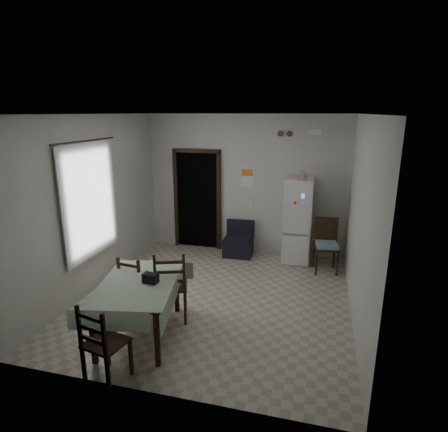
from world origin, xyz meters
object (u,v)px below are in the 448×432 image
at_px(navy_seat, 238,239).
at_px(dining_chair_near_head, 106,342).
at_px(corner_chair, 327,246).
at_px(dining_chair_far_right, 171,285).
at_px(fridge, 298,221).
at_px(dining_chair_far_left, 137,284).
at_px(dining_table, 140,309).

distance_m(navy_seat, dining_chair_near_head, 4.15).
distance_m(corner_chair, dining_chair_far_right, 3.17).
bearing_deg(fridge, dining_chair_far_left, -129.10).
relative_size(dining_table, dining_chair_far_right, 1.38).
bearing_deg(dining_chair_near_head, dining_table, -73.31).
relative_size(dining_chair_far_left, dining_chair_far_right, 0.88).
height_order(dining_chair_far_left, dining_chair_far_right, dining_chair_far_right).
bearing_deg(dining_chair_far_left, fridge, -120.67).
xyz_separation_m(corner_chair, dining_table, (-2.43, -2.79, -0.12)).
bearing_deg(fridge, navy_seat, 179.31).
height_order(fridge, corner_chair, fridge).
relative_size(navy_seat, dining_chair_near_head, 0.73).
xyz_separation_m(corner_chair, dining_chair_far_left, (-2.72, -2.30, -0.04)).
xyz_separation_m(navy_seat, dining_chair_near_head, (-0.59, -4.11, 0.13)).
bearing_deg(corner_chair, dining_chair_near_head, -130.58).
bearing_deg(dining_table, dining_chair_far_left, 109.02).
relative_size(dining_chair_far_left, dining_chair_near_head, 0.96).
bearing_deg(dining_chair_far_left, dining_chair_near_head, 111.70).
bearing_deg(navy_seat, fridge, -2.17).
bearing_deg(dining_chair_far_left, dining_table, 128.03).
height_order(dining_chair_far_right, dining_chair_near_head, dining_chair_far_right).
relative_size(corner_chair, dining_chair_far_left, 1.08).
bearing_deg(dining_chair_near_head, corner_chair, -109.66).
height_order(navy_seat, dining_chair_far_left, dining_chair_far_left).
bearing_deg(dining_chair_near_head, dining_chair_far_right, -84.94).
distance_m(fridge, navy_seat, 1.30).
distance_m(navy_seat, dining_table, 3.26).
distance_m(corner_chair, dining_table, 3.70).
bearing_deg(corner_chair, navy_seat, 159.28).
bearing_deg(dining_chair_far_right, corner_chair, -153.10).
xyz_separation_m(dining_chair_far_right, dining_chair_near_head, (-0.19, -1.40, -0.05)).
xyz_separation_m(dining_chair_far_left, dining_chair_near_head, (0.35, -1.41, 0.02)).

